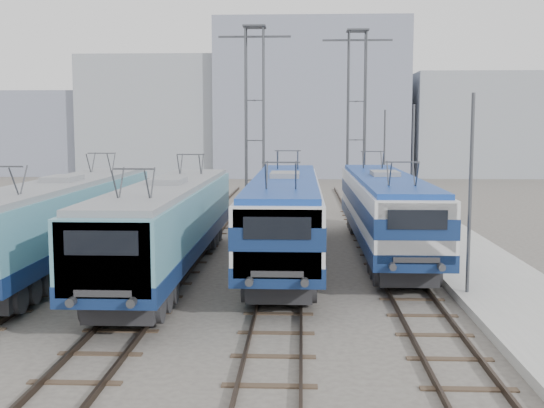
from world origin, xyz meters
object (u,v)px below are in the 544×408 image
at_px(locomotive_center_right, 285,210).
at_px(mast_front, 470,198).
at_px(locomotive_far_right, 385,206).
at_px(catenary_tower_east, 356,115).
at_px(locomotive_far_left, 62,217).
at_px(mast_mid, 412,173).
at_px(mast_rear, 384,161).
at_px(locomotive_center_left, 168,221).
at_px(catenary_tower_west, 255,114).

relative_size(locomotive_center_right, mast_front, 2.62).
relative_size(locomotive_far_right, catenary_tower_east, 1.49).
xyz_separation_m(locomotive_far_left, mast_mid, (15.35, 7.99, 1.25)).
distance_m(locomotive_center_right, mast_rear, 19.29).
bearing_deg(mast_front, locomotive_far_right, 102.88).
height_order(locomotive_center_left, catenary_tower_east, catenary_tower_east).
height_order(locomotive_far_left, catenary_tower_east, catenary_tower_east).
relative_size(locomotive_center_right, mast_mid, 2.62).
distance_m(locomotive_center_left, mast_front, 11.37).
bearing_deg(catenary_tower_east, locomotive_center_left, -114.91).
xyz_separation_m(locomotive_far_right, mast_rear, (1.85, 15.91, 1.21)).
bearing_deg(locomotive_center_right, locomotive_far_right, 26.80).
distance_m(locomotive_far_left, locomotive_far_right, 14.10).
distance_m(locomotive_center_left, locomotive_center_right, 5.23).
xyz_separation_m(locomotive_center_left, locomotive_far_right, (9.00, 4.93, 0.04)).
bearing_deg(locomotive_far_left, locomotive_far_right, 16.83).
xyz_separation_m(mast_front, mast_rear, (0.00, 24.00, 0.00)).
distance_m(mast_front, mast_rear, 24.00).
relative_size(locomotive_far_left, locomotive_far_right, 1.01).
relative_size(locomotive_far_right, mast_rear, 2.56).
height_order(locomotive_center_right, locomotive_far_right, locomotive_center_right).
bearing_deg(mast_rear, mast_front, -90.00).
bearing_deg(locomotive_far_right, mast_front, -77.12).
relative_size(locomotive_center_left, mast_mid, 2.57).
relative_size(locomotive_center_left, mast_rear, 2.57).
height_order(locomotive_center_right, catenary_tower_west, catenary_tower_west).
relative_size(locomotive_center_left, catenary_tower_west, 1.50).
height_order(catenary_tower_west, mast_front, catenary_tower_west).
xyz_separation_m(locomotive_center_right, catenary_tower_west, (-2.25, 14.18, 4.30)).
bearing_deg(locomotive_center_left, catenary_tower_east, 65.09).
bearing_deg(mast_front, mast_mid, 90.00).
bearing_deg(catenary_tower_east, mast_rear, 43.60).
relative_size(mast_front, mast_rear, 1.00).
relative_size(catenary_tower_west, mast_rear, 1.71).
relative_size(locomotive_far_right, catenary_tower_west, 1.49).
bearing_deg(mast_rear, mast_mid, -90.00).
height_order(catenary_tower_east, mast_mid, catenary_tower_east).
bearing_deg(locomotive_far_right, catenary_tower_west, 119.55).
distance_m(locomotive_center_left, locomotive_far_right, 10.26).
distance_m(locomotive_far_left, mast_front, 15.91).
distance_m(locomotive_center_left, catenary_tower_east, 21.23).
distance_m(locomotive_far_left, catenary_tower_east, 22.77).
bearing_deg(locomotive_far_left, mast_front, -14.64).
relative_size(mast_front, mast_mid, 1.00).
relative_size(locomotive_far_left, mast_front, 2.58).
distance_m(catenary_tower_east, mast_mid, 10.69).
height_order(locomotive_far_left, mast_rear, mast_rear).
bearing_deg(locomotive_center_left, mast_front, -16.24).
bearing_deg(mast_mid, locomotive_center_right, -135.78).
distance_m(catenary_tower_east, mast_rear, 4.28).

